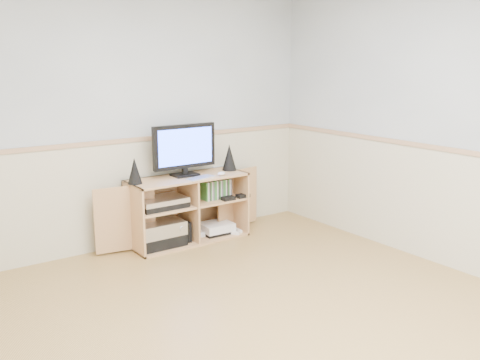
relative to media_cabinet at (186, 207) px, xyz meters
The scene contains 11 objects.
room 2.19m from the media_cabinet, 106.09° to the right, with size 4.04×4.54×2.54m.
media_cabinet is the anchor object (origin of this frame).
monitor 0.59m from the media_cabinet, 90.00° to the right, with size 0.66×0.18×0.50m.
speaker_left 0.70m from the media_cabinet, behind, with size 0.13×0.13×0.24m, color black.
speaker_right 0.68m from the media_cabinet, ahead, with size 0.14×0.14×0.27m, color black.
keyboard 0.38m from the media_cabinet, 72.93° to the right, with size 0.29×0.12×0.01m, color silver.
mouse 0.49m from the media_cabinet, 32.52° to the right, with size 0.10×0.06×0.04m, color white.
av_components 0.34m from the media_cabinet, behind, with size 0.53×0.34×0.47m.
game_consoles 0.41m from the media_cabinet, 12.30° to the right, with size 0.45×0.30×0.11m.
game_cases 0.36m from the media_cabinet, 13.13° to the right, with size 0.30×0.14×0.19m, color #3F8C3F.
wall_outlet 0.60m from the media_cabinet, 19.47° to the left, with size 0.12×0.03×0.12m, color white.
Camera 1 is at (-2.02, -2.41, 1.76)m, focal length 40.00 mm.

